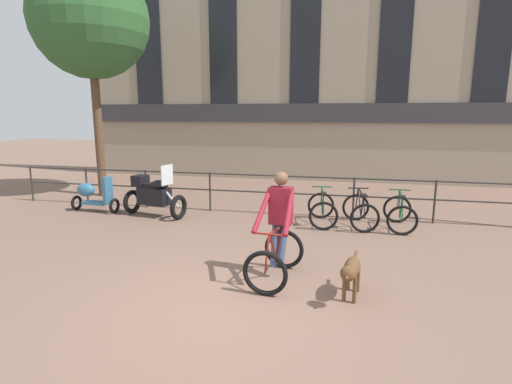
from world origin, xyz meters
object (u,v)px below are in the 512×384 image
object	(u,v)px
parked_bicycle_mid_left	(360,211)
parked_scooter	(93,195)
parked_bicycle_near_lamp	(322,209)
parked_motorcycle	(154,195)
parked_bicycle_mid_right	(400,213)
dog	(351,270)
cyclist_with_bike	(278,232)

from	to	relation	value
parked_bicycle_mid_left	parked_scooter	xyz separation A→B (m)	(-6.92, -0.11, 0.10)
parked_bicycle_near_lamp	parked_motorcycle	bearing A→B (deg)	-4.21
parked_scooter	parked_bicycle_mid_left	bearing A→B (deg)	-85.35
parked_motorcycle	parked_bicycle_mid_right	bearing A→B (deg)	-75.34
parked_motorcycle	parked_scooter	world-z (taller)	parked_motorcycle
parked_bicycle_near_lamp	parked_scooter	size ratio (longest dim) A/B	0.91
parked_bicycle_near_lamp	dog	bearing A→B (deg)	92.50
parked_bicycle_mid_right	parked_scooter	xyz separation A→B (m)	(-7.79, -0.11, 0.10)
parked_bicycle_mid_right	parked_scooter	bearing A→B (deg)	1.56
cyclist_with_bike	parked_motorcycle	bearing A→B (deg)	145.44
parked_bicycle_mid_right	parked_scooter	size ratio (longest dim) A/B	0.86
cyclist_with_bike	dog	distance (m)	1.30
parked_motorcycle	parked_bicycle_near_lamp	xyz separation A→B (m)	(4.23, 0.20, -0.20)
parked_bicycle_near_lamp	parked_bicycle_mid_left	bearing A→B (deg)	173.06
parked_bicycle_mid_right	parked_scooter	distance (m)	7.79
cyclist_with_bike	parked_scooter	world-z (taller)	cyclist_with_bike
dog	parked_bicycle_mid_left	bearing A→B (deg)	94.60
dog	parked_bicycle_near_lamp	world-z (taller)	parked_bicycle_near_lamp
dog	parked_motorcycle	size ratio (longest dim) A/B	0.62
cyclist_with_bike	parked_bicycle_mid_left	bearing A→B (deg)	73.11
dog	parked_motorcycle	distance (m)	6.10
cyclist_with_bike	parked_bicycle_mid_left	size ratio (longest dim) A/B	1.41
dog	parked_bicycle_mid_left	distance (m)	3.87
cyclist_with_bike	parked_bicycle_mid_right	xyz separation A→B (m)	(2.24, 3.34, -0.41)
parked_bicycle_mid_left	parked_bicycle_mid_right	size ratio (longest dim) A/B	1.08
parked_bicycle_mid_left	parked_scooter	world-z (taller)	parked_scooter
parked_motorcycle	cyclist_with_bike	bearing A→B (deg)	-117.26
parked_bicycle_near_lamp	cyclist_with_bike	bearing A→B (deg)	74.61
parked_bicycle_near_lamp	parked_bicycle_mid_left	size ratio (longest dim) A/B	0.98
cyclist_with_bike	parked_bicycle_mid_right	size ratio (longest dim) A/B	1.52
cyclist_with_bike	parked_motorcycle	size ratio (longest dim) A/B	1.00
cyclist_with_bike	dog	world-z (taller)	cyclist_with_bike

